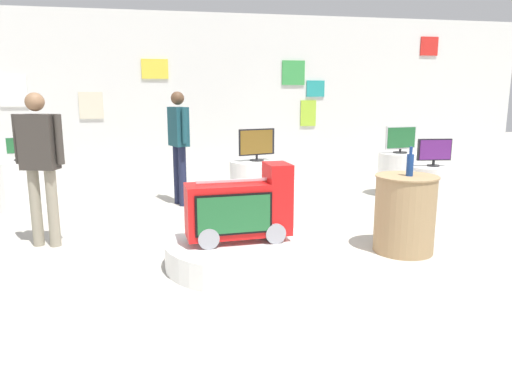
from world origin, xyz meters
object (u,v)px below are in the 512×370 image
object	(u,v)px
tv_on_far_right	(257,143)
side_table_round	(405,213)
novelty_firetruck_tv	(241,210)
tv_on_right_rear	(401,139)
display_pedestal_center_rear	(431,192)
display_pedestal_far_right	(257,185)
shopper_browsing_near_truck	(179,139)
shopper_browsing_rear	(40,158)
display_pedestal_left_rear	(25,184)
tv_on_left_rear	(21,148)
main_display_pedestal	(239,253)
display_pedestal_right_rear	(399,174)
bottle_on_side_table	(410,164)
tv_on_center_rear	(434,151)

from	to	relation	value
tv_on_far_right	side_table_round	distance (m)	2.55
novelty_firetruck_tv	tv_on_right_rear	bearing A→B (deg)	41.06
display_pedestal_center_rear	tv_on_right_rear	xyz separation A→B (m)	(0.28, 1.44, 0.60)
novelty_firetruck_tv	tv_on_right_rear	world-z (taller)	tv_on_right_rear
display_pedestal_far_right	side_table_round	world-z (taller)	side_table_round
novelty_firetruck_tv	tv_on_right_rear	size ratio (longest dim) A/B	1.78
tv_on_far_right	display_pedestal_far_right	bearing A→B (deg)	72.93
shopper_browsing_near_truck	shopper_browsing_rear	bearing A→B (deg)	-131.27
display_pedestal_left_rear	tv_on_left_rear	bearing A→B (deg)	-103.61
shopper_browsing_rear	tv_on_left_rear	bearing A→B (deg)	111.25
main_display_pedestal	tv_on_left_rear	bearing A→B (deg)	133.67
side_table_round	display_pedestal_center_rear	bearing A→B (deg)	48.90
display_pedestal_left_rear	shopper_browsing_rear	bearing A→B (deg)	-68.81
novelty_firetruck_tv	display_pedestal_right_rear	xyz separation A→B (m)	(3.13, 2.73, -0.20)
display_pedestal_left_rear	display_pedestal_right_rear	bearing A→B (deg)	-2.08
side_table_round	display_pedestal_left_rear	bearing A→B (deg)	148.23
display_pedestal_left_rear	shopper_browsing_rear	world-z (taller)	shopper_browsing_rear
display_pedestal_left_rear	side_table_round	world-z (taller)	side_table_round
display_pedestal_right_rear	display_pedestal_far_right	size ratio (longest dim) A/B	0.91
display_pedestal_far_right	side_table_round	distance (m)	2.49
main_display_pedestal	display_pedestal_center_rear	bearing A→B (deg)	23.97
tv_on_far_right	shopper_browsing_near_truck	bearing A→B (deg)	155.30
display_pedestal_far_right	tv_on_far_right	xyz separation A→B (m)	(-0.00, -0.00, 0.62)
display_pedestal_right_rear	display_pedestal_far_right	world-z (taller)	same
tv_on_left_rear	bottle_on_side_table	world-z (taller)	bottle_on_side_table
main_display_pedestal	bottle_on_side_table	world-z (taller)	bottle_on_side_table
main_display_pedestal	shopper_browsing_near_truck	distance (m)	2.94
display_pedestal_center_rear	shopper_browsing_near_truck	distance (m)	3.75
display_pedestal_right_rear	tv_on_left_rear	bearing A→B (deg)	177.96
bottle_on_side_table	shopper_browsing_rear	bearing A→B (deg)	166.36
display_pedestal_center_rear	tv_on_right_rear	world-z (taller)	tv_on_right_rear
tv_on_left_rear	display_pedestal_center_rear	bearing A→B (deg)	-16.28
side_table_round	bottle_on_side_table	bearing A→B (deg)	-57.91
display_pedestal_left_rear	bottle_on_side_table	size ratio (longest dim) A/B	2.71
main_display_pedestal	tv_on_left_rear	distance (m)	4.14
shopper_browsing_near_truck	shopper_browsing_rear	size ratio (longest dim) A/B	1.02
tv_on_center_rear	tv_on_right_rear	bearing A→B (deg)	79.23
novelty_firetruck_tv	display_pedestal_far_right	distance (m)	2.34
display_pedestal_left_rear	side_table_round	bearing A→B (deg)	-31.77
display_pedestal_right_rear	tv_on_right_rear	distance (m)	0.60
tv_on_right_rear	bottle_on_side_table	distance (m)	2.98
tv_on_right_rear	main_display_pedestal	bearing A→B (deg)	-139.19
display_pedestal_center_rear	shopper_browsing_rear	bearing A→B (deg)	-176.73
main_display_pedestal	side_table_round	world-z (taller)	side_table_round
main_display_pedestal	shopper_browsing_near_truck	size ratio (longest dim) A/B	0.84
main_display_pedestal	side_table_round	xyz separation A→B (m)	(1.83, 0.07, 0.30)
tv_on_left_rear	novelty_firetruck_tv	bearing A→B (deg)	-46.16
tv_on_left_rear	side_table_round	xyz separation A→B (m)	(4.63, -2.87, -0.49)
tv_on_right_rear	shopper_browsing_near_truck	bearing A→B (deg)	179.46
display_pedestal_center_rear	tv_on_left_rear	bearing A→B (deg)	163.72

